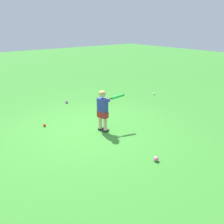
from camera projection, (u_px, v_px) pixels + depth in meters
ground_plane at (84, 130)px, 5.96m from camera, size 40.00×40.00×0.00m
child_batter at (104, 107)px, 5.69m from camera, size 0.32×0.77×1.08m
play_ball_behind_batter at (67, 102)px, 7.95m from camera, size 0.09×0.09×0.09m
play_ball_by_bucket at (156, 159)px, 4.58m from camera, size 0.10×0.10×0.10m
play_ball_center_lawn at (44, 125)px, 6.14m from camera, size 0.08×0.08×0.08m
play_ball_far_left at (154, 94)px, 8.90m from camera, size 0.07×0.07×0.07m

